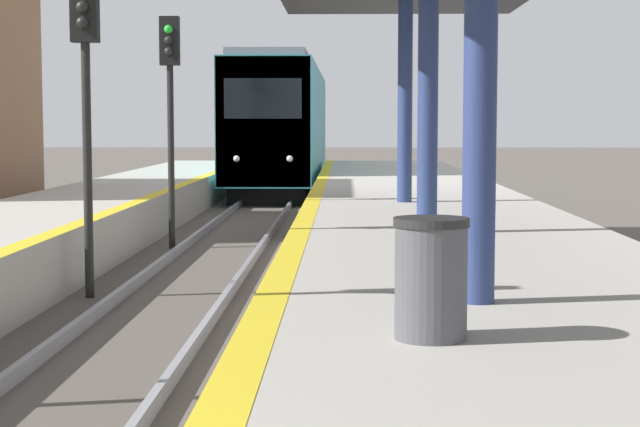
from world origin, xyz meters
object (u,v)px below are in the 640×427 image
train (283,125)px  trash_bin (431,278)px  signal_mid (86,72)px  signal_far (170,87)px

train → trash_bin: bearing=-84.8°
signal_mid → trash_bin: bearing=-59.8°
signal_far → trash_bin: (3.86, -12.64, -1.73)m
train → signal_far: train is taller
signal_far → trash_bin: size_ratio=5.16×
signal_mid → trash_bin: (4.05, -6.96, -1.73)m
signal_mid → train: bearing=87.3°
train → trash_bin: train is taller
signal_far → trash_bin: bearing=-73.0°
signal_far → trash_bin: signal_far is taller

